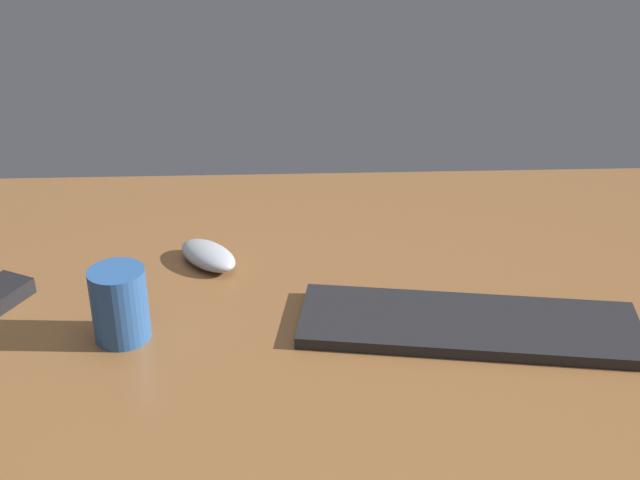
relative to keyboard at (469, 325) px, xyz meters
The scene contains 4 objects.
desk 22.19cm from the keyboard, 147.71° to the left, with size 140.00×84.00×2.00cm, color brown.
keyboard is the anchor object (origin of this frame).
computer_mouse 40.33cm from the keyboard, 151.32° to the left, with size 11.12×5.77×3.05cm, color #999EA5.
coffee_mug 45.10cm from the keyboard, behind, with size 7.19×7.19×9.80cm, color #28518C.
Camera 1 is at (-4.63, -103.38, 62.97)cm, focal length 47.20 mm.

